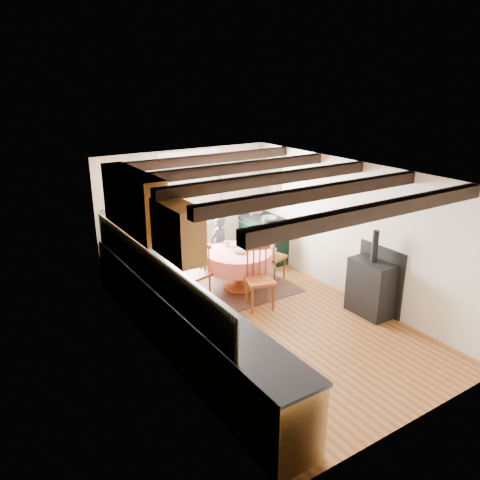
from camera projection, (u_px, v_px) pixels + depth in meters
floor at (267, 322)px, 7.53m from camera, size 3.60×5.50×0.00m
ceiling at (270, 173)px, 6.74m from camera, size 3.60×5.50×0.00m
wall_back at (186, 210)px, 9.32m from camera, size 3.60×0.00×2.40m
wall_front at (423, 329)px, 4.95m from camera, size 3.60×0.00×2.40m
wall_left at (158, 278)px, 6.21m from camera, size 0.00×5.50×2.40m
wall_right at (354, 231)px, 8.06m from camera, size 0.00×5.50×2.40m
beam_a at (378, 211)px, 5.19m from camera, size 3.60×0.16×0.16m
beam_b at (317, 193)px, 5.98m from camera, size 3.60×0.16×0.16m
beam_c at (270, 179)px, 6.77m from camera, size 3.60×0.16×0.16m
beam_d at (233, 168)px, 7.57m from camera, size 3.60×0.16×0.16m
beam_e at (203, 159)px, 8.36m from camera, size 3.60×0.16×0.16m
splash_left at (151, 270)px, 6.46m from camera, size 0.02×4.50×0.55m
splash_back at (139, 218)px, 8.79m from camera, size 1.40×0.02×0.55m
base_cabinet_left at (181, 323)px, 6.62m from camera, size 0.60×5.30×0.88m
base_cabinet_back at (145, 262)px, 8.79m from camera, size 1.30×0.60×0.88m
worktop_left at (181, 292)px, 6.48m from camera, size 0.64×5.30×0.04m
worktop_back at (143, 239)px, 8.63m from camera, size 1.30×0.64×0.04m
wall_cabinet_glass at (133, 201)px, 7.01m from camera, size 0.34×1.80×0.90m
wall_cabinet_solid at (177, 231)px, 5.83m from camera, size 0.34×0.90×0.70m
window_frame at (191, 190)px, 9.23m from camera, size 1.34×0.03×1.54m
window_pane at (191, 190)px, 9.23m from camera, size 1.20×0.01×1.40m
curtain_left at (153, 223)px, 8.89m from camera, size 0.35×0.10×2.10m
curtain_right at (230, 209)px, 9.76m from camera, size 0.35×0.10×2.10m
curtain_rod at (192, 160)px, 8.96m from camera, size 2.00×0.03×0.03m
wall_picture at (273, 179)px, 9.71m from camera, size 0.04×0.50×0.60m
wall_plate at (232, 180)px, 9.67m from camera, size 0.30×0.02×0.30m
rug at (238, 288)px, 8.70m from camera, size 1.95×1.52×0.01m
dining_table at (238, 270)px, 8.59m from camera, size 1.21×1.21×0.73m
chair_near at (260, 279)px, 7.84m from camera, size 0.57×0.58×1.05m
chair_left at (195, 272)px, 8.14m from camera, size 0.55×0.54×1.02m
chair_right at (272, 255)px, 8.96m from camera, size 0.56×0.55×1.00m
aga_range at (261, 238)px, 9.91m from camera, size 0.69×1.07×0.98m
cast_iron_stove at (372, 273)px, 7.58m from camera, size 0.43×0.72×1.43m
child_far at (219, 246)px, 9.14m from camera, size 0.50×0.41×1.20m
child_right at (268, 255)px, 8.93m from camera, size 0.47×0.58×1.03m
bowl_a at (240, 251)px, 8.41m from camera, size 0.30×0.30×0.05m
bowl_b at (237, 249)px, 8.48m from camera, size 0.28×0.28×0.07m
cup at (227, 244)px, 8.72m from camera, size 0.14×0.14×0.10m
canister_tall at (127, 232)px, 8.49m from camera, size 0.15×0.15×0.26m
canister_wide at (149, 230)px, 8.68m from camera, size 0.19×0.19×0.21m
canister_slim at (153, 230)px, 8.57m from camera, size 0.10×0.10×0.28m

